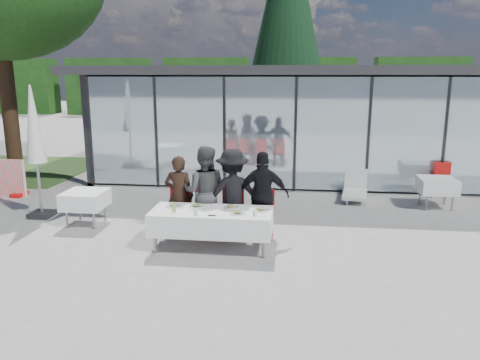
# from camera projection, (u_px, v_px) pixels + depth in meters

# --- Properties ---
(ground) EXTENTS (90.00, 90.00, 0.00)m
(ground) POSITION_uv_depth(u_px,v_px,m) (240.00, 241.00, 9.27)
(ground) COLOR #9E9B96
(ground) RESTS_ON ground
(pavilion) EXTENTS (14.80, 8.80, 3.44)m
(pavilion) POSITION_uv_depth(u_px,v_px,m) (324.00, 105.00, 16.46)
(pavilion) COLOR gray
(pavilion) RESTS_ON ground
(treeline) EXTENTS (62.50, 2.00, 4.40)m
(treeline) POSITION_uv_depth(u_px,v_px,m) (258.00, 87.00, 36.11)
(treeline) COLOR #153711
(treeline) RESTS_ON ground
(dining_table) EXTENTS (2.26, 0.96, 0.75)m
(dining_table) POSITION_uv_depth(u_px,v_px,m) (212.00, 221.00, 8.74)
(dining_table) COLOR white
(dining_table) RESTS_ON ground
(diner_a) EXTENTS (0.60, 0.60, 1.64)m
(diner_a) POSITION_uv_depth(u_px,v_px,m) (179.00, 195.00, 9.48)
(diner_a) COLOR #2F1E15
(diner_a) RESTS_ON ground
(diner_chair_a) EXTENTS (0.44, 0.44, 0.97)m
(diner_chair_a) POSITION_uv_depth(u_px,v_px,m) (180.00, 209.00, 9.56)
(diner_chair_a) COLOR red
(diner_chair_a) RESTS_ON ground
(diner_b) EXTENTS (0.90, 0.90, 1.84)m
(diner_b) POSITION_uv_depth(u_px,v_px,m) (205.00, 191.00, 9.40)
(diner_b) COLOR #4E4E4E
(diner_b) RESTS_ON ground
(diner_chair_b) EXTENTS (0.44, 0.44, 0.97)m
(diner_chair_b) POSITION_uv_depth(u_px,v_px,m) (205.00, 210.00, 9.50)
(diner_chair_b) COLOR red
(diner_chair_b) RESTS_ON ground
(diner_c) EXTENTS (1.48, 1.48, 1.79)m
(diner_c) POSITION_uv_depth(u_px,v_px,m) (232.00, 194.00, 9.34)
(diner_c) COLOR black
(diner_c) RESTS_ON ground
(diner_chair_c) EXTENTS (0.44, 0.44, 0.97)m
(diner_chair_c) POSITION_uv_depth(u_px,v_px,m) (233.00, 210.00, 9.43)
(diner_chair_c) COLOR red
(diner_chair_c) RESTS_ON ground
(diner_d) EXTENTS (1.10, 1.10, 1.76)m
(diner_d) POSITION_uv_depth(u_px,v_px,m) (263.00, 195.00, 9.27)
(diner_d) COLOR black
(diner_d) RESTS_ON ground
(diner_chair_d) EXTENTS (0.44, 0.44, 0.97)m
(diner_chair_d) POSITION_uv_depth(u_px,v_px,m) (263.00, 212.00, 9.36)
(diner_chair_d) COLOR red
(diner_chair_d) RESTS_ON ground
(plate_a) EXTENTS (0.28, 0.28, 0.07)m
(plate_a) POSITION_uv_depth(u_px,v_px,m) (173.00, 206.00, 8.92)
(plate_a) COLOR silver
(plate_a) RESTS_ON dining_table
(plate_b) EXTENTS (0.28, 0.28, 0.07)m
(plate_b) POSITION_uv_depth(u_px,v_px,m) (196.00, 206.00, 8.89)
(plate_b) COLOR silver
(plate_b) RESTS_ON dining_table
(plate_c) EXTENTS (0.28, 0.28, 0.07)m
(plate_c) POSITION_uv_depth(u_px,v_px,m) (231.00, 207.00, 8.86)
(plate_c) COLOR silver
(plate_c) RESTS_ON dining_table
(plate_d) EXTENTS (0.28, 0.28, 0.07)m
(plate_d) POSITION_uv_depth(u_px,v_px,m) (261.00, 210.00, 8.66)
(plate_d) COLOR silver
(plate_d) RESTS_ON dining_table
(plate_extra) EXTENTS (0.28, 0.28, 0.07)m
(plate_extra) POSITION_uv_depth(u_px,v_px,m) (238.00, 213.00, 8.47)
(plate_extra) COLOR silver
(plate_extra) RESTS_ON dining_table
(juice_bottle) EXTENTS (0.06, 0.06, 0.16)m
(juice_bottle) POSITION_uv_depth(u_px,v_px,m) (174.00, 208.00, 8.59)
(juice_bottle) COLOR #8BB54B
(juice_bottle) RESTS_ON dining_table
(drinking_glasses) EXTENTS (1.13, 0.12, 0.10)m
(drinking_glasses) POSITION_uv_depth(u_px,v_px,m) (225.00, 213.00, 8.38)
(drinking_glasses) COLOR silver
(drinking_glasses) RESTS_ON dining_table
(folded_eyeglasses) EXTENTS (0.14, 0.03, 0.01)m
(folded_eyeglasses) POSITION_uv_depth(u_px,v_px,m) (212.00, 216.00, 8.36)
(folded_eyeglasses) COLOR black
(folded_eyeglasses) RESTS_ON dining_table
(spare_table_left) EXTENTS (0.86, 0.86, 0.74)m
(spare_table_left) POSITION_uv_depth(u_px,v_px,m) (85.00, 200.00, 10.17)
(spare_table_left) COLOR white
(spare_table_left) RESTS_ON ground
(spare_table_right) EXTENTS (0.86, 0.86, 0.74)m
(spare_table_right) POSITION_uv_depth(u_px,v_px,m) (437.00, 186.00, 11.45)
(spare_table_right) COLOR white
(spare_table_right) RESTS_ON ground
(spare_chair_b) EXTENTS (0.49, 0.49, 0.97)m
(spare_chair_b) POSITION_uv_depth(u_px,v_px,m) (440.00, 178.00, 12.41)
(spare_chair_b) COLOR red
(spare_chair_b) RESTS_ON ground
(market_umbrella) EXTENTS (0.50, 0.50, 3.00)m
(market_umbrella) POSITION_uv_depth(u_px,v_px,m) (34.00, 133.00, 10.38)
(market_umbrella) COLOR black
(market_umbrella) RESTS_ON ground
(lounger) EXTENTS (0.79, 1.40, 0.72)m
(lounger) POSITION_uv_depth(u_px,v_px,m) (355.00, 189.00, 12.35)
(lounger) COLOR silver
(lounger) RESTS_ON ground
(conifer_tree) EXTENTS (4.00, 4.00, 10.50)m
(conifer_tree) POSITION_uv_depth(u_px,v_px,m) (287.00, 9.00, 20.46)
(conifer_tree) COLOR #382316
(conifer_tree) RESTS_ON ground
(grass_patch) EXTENTS (5.00, 5.00, 0.02)m
(grass_patch) POSITION_uv_depth(u_px,v_px,m) (16.00, 169.00, 16.08)
(grass_patch) COLOR #385926
(grass_patch) RESTS_ON ground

